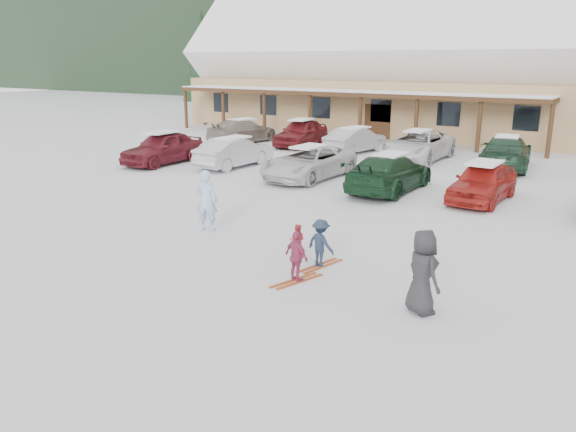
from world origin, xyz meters
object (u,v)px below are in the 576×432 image
Objects in this scene: day_lodge at (382,74)px; parked_car_2 at (309,162)px; parked_car_7 at (243,131)px; parked_car_11 at (506,153)px; parked_car_3 at (389,173)px; parked_car_8 at (301,133)px; adult_skier at (206,200)px; toddler_red at (297,240)px; parked_car_9 at (355,140)px; parked_car_1 at (234,152)px; bystander_dark at (423,272)px; child_magenta at (297,257)px; child_navy at (321,243)px; parked_car_0 at (163,148)px; parked_car_4 at (483,182)px; parked_car_10 at (417,146)px.

day_lodge reaches higher than parked_car_2.
parked_car_11 is at bearing -174.26° from parked_car_7.
parked_car_3 is 12.36m from parked_car_8.
parked_car_11 is at bearing -10.56° from parked_car_8.
adult_skier reaches higher than parked_car_3.
parked_car_9 is at bearing -91.70° from toddler_red.
parked_car_9 is (2.94, 7.05, -0.01)m from parked_car_1.
parked_car_11 is (-2.17, 17.24, -0.11)m from bystander_dark.
child_magenta is at bearing 133.94° from adult_skier.
bystander_dark is 16.96m from parked_car_1.
parked_car_7 is (-12.92, 7.57, -0.00)m from parked_car_3.
child_navy is 15.96m from parked_car_0.
parked_car_4 is (1.56, 10.18, 0.10)m from child_magenta.
parked_car_0 reaches higher than parked_car_11.
parked_car_0 is at bearing 19.78° from parked_car_11.
bystander_dark is at bearing -64.65° from day_lodge.
parked_car_4 is (7.35, -0.07, 0.01)m from parked_car_2.
child_magenta is at bearing 103.85° from child_navy.
parked_car_11 is (4.29, 0.12, -0.00)m from parked_car_10.
parked_car_10 reaches higher than child_magenta.
day_lodge is 10.88m from parked_car_8.
parked_car_1 is 8.21m from parked_car_7.
child_magenta is 21.28m from parked_car_8.
day_lodge is 20.88m from parked_car_3.
child_navy is at bearing 137.63° from toddler_red.
parked_car_7 is at bearing 158.54° from parked_car_4.
adult_skier is at bearing 1.87° from child_navy.
day_lodge reaches higher than parked_car_1.
adult_skier is 1.06× the size of bystander_dark.
parked_car_2 is at bearing -5.52° from parked_car_3.
parked_car_4 is (15.23, 0.74, -0.07)m from parked_car_0.
parked_car_3 is 1.21× the size of parked_car_4.
toddler_red is at bearing -103.36° from parked_car_4.
child_magenta is at bearing -36.13° from parked_car_0.
parked_car_8 is at bearing -41.92° from child_magenta.
adult_skier reaches higher than parked_car_11.
parked_car_4 reaches higher than child_magenta.
parked_car_2 is (7.88, 0.81, -0.08)m from parked_car_0.
parked_car_11 is (1.71, 15.74, 0.33)m from toddler_red.
parked_car_1 reaches higher than child_navy.
parked_car_4 is 0.83× the size of parked_car_7.
toddler_red is 0.17× the size of parked_car_2.
parked_car_8 is 0.84× the size of parked_car_10.
parked_car_0 reaches higher than parked_car_3.
parked_car_1 is at bearing 17.65° from parked_car_0.
parked_car_4 is (1.59, 9.02, 0.10)m from child_navy.
child_magenta is at bearing 120.84° from parked_car_9.
parked_car_0 reaches higher than parked_car_2.
parked_car_4 is 0.90× the size of parked_car_8.
parked_car_11 reaches higher than toddler_red.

